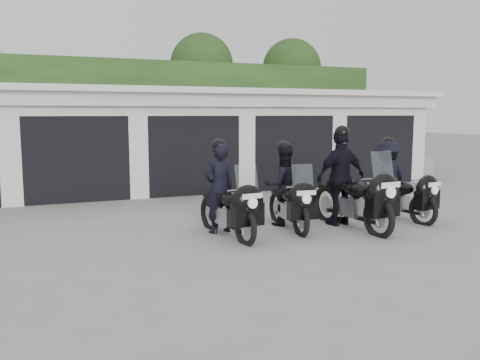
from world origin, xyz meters
name	(u,v)px	position (x,y,z in m)	size (l,w,h in m)	color
ground	(285,240)	(0.00, 0.00, 0.00)	(80.00, 80.00, 0.00)	gray
garage_block	(171,140)	(0.00, 8.06, 1.42)	(16.40, 6.80, 2.96)	silver
background_vegetation	(149,101)	(0.37, 12.92, 2.77)	(20.00, 3.90, 5.80)	#193A15
police_bike_a	(226,197)	(-0.86, 0.71, 0.73)	(0.80, 2.12, 1.85)	black
police_bike_b	(286,190)	(0.52, 0.96, 0.74)	(0.86, 2.03, 1.77)	black
police_bike_c	(347,183)	(1.65, 0.52, 0.88)	(1.19, 2.40, 2.09)	black
police_bike_d	(393,183)	(3.05, 0.87, 0.77)	(1.17, 2.06, 1.81)	black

